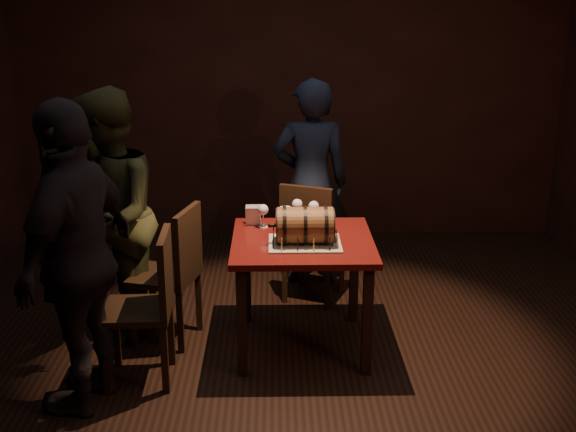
{
  "coord_description": "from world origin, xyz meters",
  "views": [
    {
      "loc": [
        -0.15,
        -4.15,
        2.28
      ],
      "look_at": [
        -0.07,
        0.05,
        0.95
      ],
      "focal_mm": 45.0,
      "sensor_mm": 36.0,
      "label": 1
    }
  ],
  "objects_px": {
    "wine_glass_left": "(263,211)",
    "person_left_rear": "(108,217)",
    "chair_back": "(310,236)",
    "person_left_front": "(78,258)",
    "wine_glass_right": "(314,207)",
    "person_back": "(311,183)",
    "barrel_cake": "(305,225)",
    "pint_of_ale": "(285,218)",
    "chair_left_rear": "(175,267)",
    "pub_table": "(303,255)",
    "wine_glass_mid": "(297,205)",
    "chair_left_front": "(150,299)"
  },
  "relations": [
    {
      "from": "chair_back",
      "to": "person_left_front",
      "type": "bearing_deg",
      "value": -134.44
    },
    {
      "from": "pint_of_ale",
      "to": "person_left_front",
      "type": "xyz_separation_m",
      "value": [
        -1.14,
        -0.87,
        0.06
      ]
    },
    {
      "from": "chair_left_rear",
      "to": "wine_glass_mid",
      "type": "bearing_deg",
      "value": 17.84
    },
    {
      "from": "pint_of_ale",
      "to": "chair_left_rear",
      "type": "bearing_deg",
      "value": -171.34
    },
    {
      "from": "wine_glass_right",
      "to": "person_back",
      "type": "xyz_separation_m",
      "value": [
        0.02,
        0.82,
        -0.05
      ]
    },
    {
      "from": "chair_back",
      "to": "person_left_front",
      "type": "xyz_separation_m",
      "value": [
        -1.34,
        -1.36,
        0.35
      ]
    },
    {
      "from": "wine_glass_left",
      "to": "pint_of_ale",
      "type": "relative_size",
      "value": 1.07
    },
    {
      "from": "chair_left_rear",
      "to": "person_back",
      "type": "distance_m",
      "value": 1.43
    },
    {
      "from": "chair_back",
      "to": "person_left_front",
      "type": "distance_m",
      "value": 1.94
    },
    {
      "from": "pint_of_ale",
      "to": "person_back",
      "type": "distance_m",
      "value": 0.94
    },
    {
      "from": "chair_left_front",
      "to": "chair_left_rear",
      "type": "bearing_deg",
      "value": 81.0
    },
    {
      "from": "wine_glass_left",
      "to": "person_left_rear",
      "type": "xyz_separation_m",
      "value": [
        -1.01,
        -0.06,
        -0.02
      ]
    },
    {
      "from": "pint_of_ale",
      "to": "person_left_front",
      "type": "distance_m",
      "value": 1.44
    },
    {
      "from": "barrel_cake",
      "to": "chair_left_rear",
      "type": "xyz_separation_m",
      "value": [
        -0.85,
        0.2,
        -0.35
      ]
    },
    {
      "from": "barrel_cake",
      "to": "pint_of_ale",
      "type": "bearing_deg",
      "value": 110.54
    },
    {
      "from": "pub_table",
      "to": "pint_of_ale",
      "type": "relative_size",
      "value": 6.0
    },
    {
      "from": "pub_table",
      "to": "pint_of_ale",
      "type": "distance_m",
      "value": 0.3
    },
    {
      "from": "wine_glass_mid",
      "to": "person_back",
      "type": "height_order",
      "value": "person_back"
    },
    {
      "from": "wine_glass_left",
      "to": "person_left_rear",
      "type": "bearing_deg",
      "value": -176.79
    },
    {
      "from": "pub_table",
      "to": "chair_back",
      "type": "height_order",
      "value": "chair_back"
    },
    {
      "from": "chair_left_front",
      "to": "person_left_rear",
      "type": "bearing_deg",
      "value": 120.73
    },
    {
      "from": "pub_table",
      "to": "chair_left_front",
      "type": "distance_m",
      "value": 1.01
    },
    {
      "from": "pint_of_ale",
      "to": "barrel_cake",
      "type": "bearing_deg",
      "value": -69.46
    },
    {
      "from": "barrel_cake",
      "to": "pint_of_ale",
      "type": "relative_size",
      "value": 2.74
    },
    {
      "from": "chair_left_rear",
      "to": "chair_left_front",
      "type": "relative_size",
      "value": 1.0
    },
    {
      "from": "pub_table",
      "to": "wine_glass_right",
      "type": "xyz_separation_m",
      "value": [
        0.09,
        0.31,
        0.23
      ]
    },
    {
      "from": "wine_glass_mid",
      "to": "person_left_rear",
      "type": "xyz_separation_m",
      "value": [
        -1.25,
        -0.18,
        -0.02
      ]
    },
    {
      "from": "wine_glass_left",
      "to": "chair_left_front",
      "type": "distance_m",
      "value": 0.99
    },
    {
      "from": "wine_glass_left",
      "to": "person_left_front",
      "type": "height_order",
      "value": "person_left_front"
    },
    {
      "from": "wine_glass_left",
      "to": "wine_glass_right",
      "type": "distance_m",
      "value": 0.35
    },
    {
      "from": "person_back",
      "to": "person_left_rear",
      "type": "relative_size",
      "value": 0.97
    },
    {
      "from": "barrel_cake",
      "to": "chair_back",
      "type": "distance_m",
      "value": 0.88
    },
    {
      "from": "wine_glass_left",
      "to": "person_left_rear",
      "type": "distance_m",
      "value": 1.02
    },
    {
      "from": "chair_left_front",
      "to": "person_back",
      "type": "xyz_separation_m",
      "value": [
        1.02,
        1.54,
        0.3
      ]
    },
    {
      "from": "pub_table",
      "to": "chair_back",
      "type": "relative_size",
      "value": 0.97
    },
    {
      "from": "person_back",
      "to": "person_left_front",
      "type": "height_order",
      "value": "person_left_front"
    },
    {
      "from": "wine_glass_right",
      "to": "person_back",
      "type": "relative_size",
      "value": 0.1
    },
    {
      "from": "wine_glass_right",
      "to": "person_left_front",
      "type": "height_order",
      "value": "person_left_front"
    },
    {
      "from": "pint_of_ale",
      "to": "chair_left_front",
      "type": "bearing_deg",
      "value": -142.59
    },
    {
      "from": "wine_glass_left",
      "to": "chair_back",
      "type": "height_order",
      "value": "chair_back"
    },
    {
      "from": "barrel_cake",
      "to": "wine_glass_left",
      "type": "height_order",
      "value": "barrel_cake"
    },
    {
      "from": "chair_back",
      "to": "person_left_rear",
      "type": "xyz_separation_m",
      "value": [
        -1.36,
        -0.53,
        0.32
      ]
    },
    {
      "from": "pub_table",
      "to": "person_left_rear",
      "type": "height_order",
      "value": "person_left_rear"
    },
    {
      "from": "chair_left_rear",
      "to": "person_left_front",
      "type": "bearing_deg",
      "value": -118.63
    },
    {
      "from": "chair_back",
      "to": "chair_left_rear",
      "type": "height_order",
      "value": "same"
    },
    {
      "from": "person_left_front",
      "to": "wine_glass_left",
      "type": "bearing_deg",
      "value": 148.82
    },
    {
      "from": "chair_left_front",
      "to": "wine_glass_right",
      "type": "bearing_deg",
      "value": 35.72
    },
    {
      "from": "wine_glass_right",
      "to": "person_left_front",
      "type": "bearing_deg",
      "value": -144.07
    },
    {
      "from": "barrel_cake",
      "to": "wine_glass_left",
      "type": "distance_m",
      "value": 0.43
    },
    {
      "from": "chair_left_rear",
      "to": "chair_left_front",
      "type": "xyz_separation_m",
      "value": [
        -0.08,
        -0.51,
        0.0
      ]
    }
  ]
}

